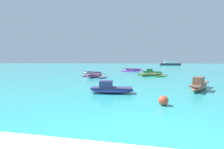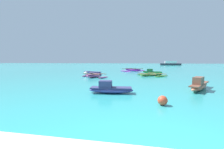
{
  "view_description": "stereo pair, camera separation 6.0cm",
  "coord_description": "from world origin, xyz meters",
  "views": [
    {
      "loc": [
        -0.68,
        -2.38,
        2.08
      ],
      "look_at": [
        -4.27,
        17.27,
        0.25
      ],
      "focal_mm": 24.0,
      "sensor_mm": 36.0,
      "label": 1
    },
    {
      "loc": [
        -0.62,
        -2.37,
        2.08
      ],
      "look_at": [
        -4.27,
        17.27,
        0.25
      ],
      "focal_mm": 24.0,
      "sensor_mm": 36.0,
      "label": 2
    }
  ],
  "objects": [
    {
      "name": "moored_boat_2",
      "position": [
        1.35,
        22.96,
        0.27
      ],
      "size": [
        3.22,
        1.2,
        0.75
      ],
      "rotation": [
        0.0,
        0.0,
        -0.23
      ],
      "color": "green",
      "rests_on": "ground_plane"
    },
    {
      "name": "moored_boat_3",
      "position": [
        -1.98,
        27.88,
        0.24
      ],
      "size": [
        4.96,
        5.21,
        0.53
      ],
      "rotation": [
        0.0,
        0.0,
        -0.68
      ],
      "color": "purple",
      "rests_on": "ground_plane"
    },
    {
      "name": "mooring_buoy_2",
      "position": [
        -8.21,
        17.96,
        0.28
      ],
      "size": [
        0.55,
        0.55,
        0.55
      ],
      "color": "white",
      "rests_on": "ground_plane"
    },
    {
      "name": "moored_boat_0",
      "position": [
        1.05,
        19.15,
        0.16
      ],
      "size": [
        4.26,
        4.43,
        0.34
      ],
      "rotation": [
        0.0,
        0.0,
        0.69
      ],
      "color": "#6DAE45",
      "rests_on": "ground_plane"
    },
    {
      "name": "moored_boat_1",
      "position": [
        -2.48,
        7.0,
        0.28
      ],
      "size": [
        2.93,
        1.11,
        0.8
      ],
      "rotation": [
        0.0,
        0.0,
        0.1
      ],
      "color": "#4C4CA1",
      "rests_on": "ground_plane"
    },
    {
      "name": "distant_ferry",
      "position": [
        13.22,
        70.14,
        0.81
      ],
      "size": [
        9.03,
        1.99,
        1.99
      ],
      "color": "#2D333D",
      "rests_on": "ground_plane"
    },
    {
      "name": "moored_boat_6",
      "position": [
        -6.21,
        15.65,
        0.24
      ],
      "size": [
        3.66,
        3.09,
        0.5
      ],
      "rotation": [
        0.0,
        0.0,
        1.04
      ],
      "color": "#CD5FA1",
      "rests_on": "ground_plane"
    },
    {
      "name": "moored_boat_5",
      "position": [
        -8.2,
        20.97,
        0.2
      ],
      "size": [
        3.56,
        1.98,
        0.36
      ],
      "rotation": [
        0.0,
        0.0,
        -0.42
      ],
      "color": "#6D4CA3",
      "rests_on": "ground_plane"
    },
    {
      "name": "mooring_buoy_1",
      "position": [
        0.46,
        4.81,
        0.23
      ],
      "size": [
        0.46,
        0.46,
        0.46
      ],
      "color": "#E54C2D",
      "rests_on": "ground_plane"
    },
    {
      "name": "moored_boat_4",
      "position": [
        3.63,
        9.26,
        0.34
      ],
      "size": [
        2.56,
        3.68,
        0.96
      ],
      "rotation": [
        0.0,
        0.0,
        1.03
      ],
      "color": "#BF7150",
      "rests_on": "ground_plane"
    }
  ]
}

